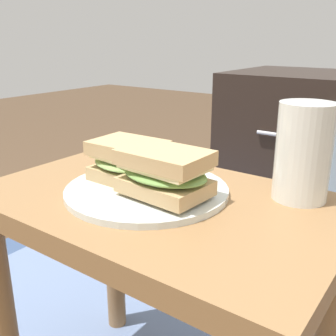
{
  "coord_description": "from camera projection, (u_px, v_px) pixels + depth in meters",
  "views": [
    {
      "loc": [
        0.35,
        -0.46,
        0.7
      ],
      "look_at": [
        0.02,
        0.0,
        0.51
      ],
      "focal_mm": 42.76,
      "sensor_mm": 36.0,
      "label": 1
    }
  ],
  "objects": [
    {
      "name": "beer_glass",
      "position": [
        303.0,
        154.0,
        0.59
      ],
      "size": [
        0.08,
        0.08,
        0.15
      ],
      "color": "silver",
      "rests_on": "side_table"
    },
    {
      "name": "sandwich_back",
      "position": [
        165.0,
        172.0,
        0.58
      ],
      "size": [
        0.14,
        0.11,
        0.07
      ],
      "color": "tan",
      "rests_on": "plate"
    },
    {
      "name": "side_table",
      "position": [
        159.0,
        248.0,
        0.65
      ],
      "size": [
        0.56,
        0.36,
        0.46
      ],
      "color": "olive",
      "rests_on": "ground"
    },
    {
      "name": "area_rug",
      "position": [
        160.0,
        295.0,
        1.12
      ],
      "size": [
        1.29,
        0.87,
        0.01
      ],
      "color": "#384C72",
      "rests_on": "ground"
    },
    {
      "name": "sandwich_front",
      "position": [
        129.0,
        161.0,
        0.65
      ],
      "size": [
        0.13,
        0.1,
        0.07
      ],
      "color": "tan",
      "rests_on": "plate"
    },
    {
      "name": "plate",
      "position": [
        146.0,
        191.0,
        0.63
      ],
      "size": [
        0.26,
        0.26,
        0.01
      ],
      "primitive_type": "cylinder",
      "color": "silver",
      "rests_on": "side_table"
    }
  ]
}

